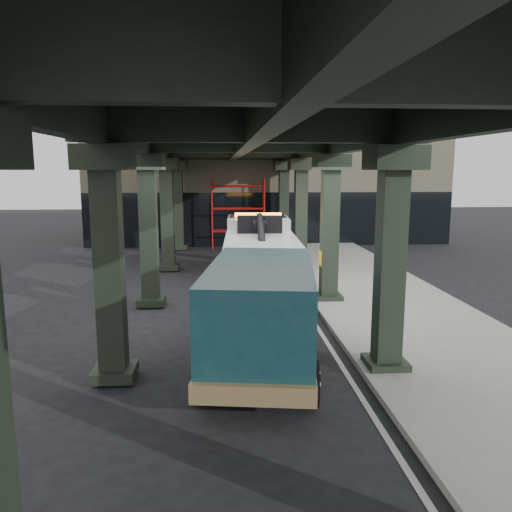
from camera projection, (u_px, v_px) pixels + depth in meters
name	position (u px, v px, depth m)	size (l,w,h in m)	color
ground	(257.00, 321.00, 15.01)	(90.00, 90.00, 0.00)	black
sidewalk	(382.00, 299.00, 17.29)	(5.00, 40.00, 0.15)	gray
lane_stripe	(302.00, 303.00, 17.10)	(0.12, 38.00, 0.01)	silver
viaduct	(240.00, 140.00, 16.02)	(7.40, 32.00, 6.40)	black
building	(264.00, 177.00, 34.13)	(22.00, 10.00, 8.00)	#C6B793
scaffolding	(238.00, 212.00, 29.04)	(3.08, 0.88, 4.00)	red
tow_truck	(260.00, 253.00, 18.68)	(2.97, 9.01, 2.92)	black
towed_van	(262.00, 311.00, 11.42)	(3.15, 6.33, 2.46)	#103339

